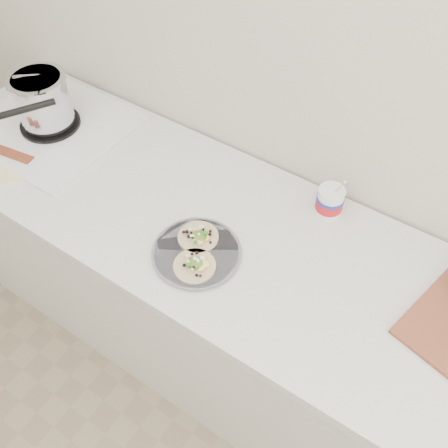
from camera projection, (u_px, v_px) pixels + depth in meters
The scene contains 5 objects.
counter at pixel (243, 311), 1.85m from camera, with size 2.44×0.66×0.90m.
stove at pixel (46, 109), 1.77m from camera, with size 0.54×0.50×0.26m.
taco_plate at pixel (196, 251), 1.45m from camera, with size 0.26×0.26×0.04m.
tub at pixel (331, 199), 1.52m from camera, with size 0.09×0.09×0.19m.
bacon_plate at pixel (12, 156), 1.73m from camera, with size 0.27×0.27×0.02m.
Camera 1 is at (0.46, 0.61, 2.08)m, focal length 40.00 mm.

